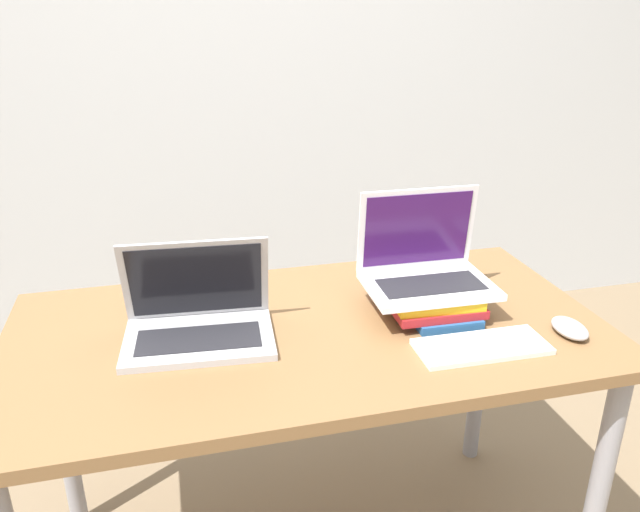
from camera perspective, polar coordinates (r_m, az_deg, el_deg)
The scene contains 7 objects.
wall_back at distance 2.70m, azimuth -8.36°, elevation 19.54°, with size 8.00×0.05×2.70m.
desk at distance 1.54m, azimuth -1.01°, elevation -9.31°, with size 1.41×0.72×0.75m.
laptop_left at distance 1.46m, azimuth -11.08°, elevation -5.66°, with size 0.35×0.25×0.23m.
book_stack at distance 1.59m, azimuth 9.87°, elevation -3.65°, with size 0.22×0.28×0.07m.
laptop_on_books at distance 1.56m, azimuth 9.55°, elevation -0.91°, with size 0.31×0.22×0.23m.
wireless_keyboard at distance 1.45m, azimuth 14.56°, elevation -8.00°, with size 0.30×0.13×0.01m.
mouse at distance 1.57m, azimuth 21.87°, elevation -6.14°, with size 0.07×0.11×0.03m.
Camera 1 is at (-0.29, -0.92, 1.47)m, focal length 35.00 mm.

